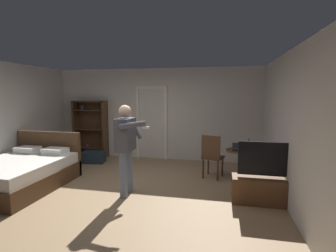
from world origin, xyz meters
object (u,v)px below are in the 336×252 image
(bed, at_px, (20,173))
(side_table, at_px, (241,160))
(bookshelf, at_px, (91,126))
(laptop, at_px, (240,148))
(person_blue_shirt, at_px, (126,143))
(tv_flatscreen, at_px, (267,186))
(suitcase_dark, at_px, (94,157))
(wooden_chair, at_px, (212,155))
(bottle_on_table, at_px, (249,146))

(bed, xyz_separation_m, side_table, (4.43, 1.27, 0.17))
(bookshelf, bearing_deg, laptop, -18.74)
(side_table, xyz_separation_m, person_blue_shirt, (-2.16, -1.18, 0.52))
(tv_flatscreen, relative_size, person_blue_shirt, 0.70)
(tv_flatscreen, distance_m, person_blue_shirt, 2.62)
(bookshelf, bearing_deg, side_table, -18.09)
(bed, xyz_separation_m, bookshelf, (0.12, 2.67, 0.63))
(bed, bearing_deg, suitcase_dark, 74.77)
(bed, xyz_separation_m, wooden_chair, (3.81, 1.35, 0.24))
(laptop, height_order, bottle_on_table, bottle_on_table)
(suitcase_dark, bearing_deg, bottle_on_table, -18.10)
(wooden_chair, bearing_deg, bookshelf, 160.28)
(laptop, height_order, wooden_chair, wooden_chair)
(person_blue_shirt, bearing_deg, bed, -177.87)
(laptop, relative_size, person_blue_shirt, 0.20)
(tv_flatscreen, distance_m, side_table, 1.13)
(side_table, bearing_deg, wooden_chair, 172.16)
(bookshelf, height_order, suitcase_dark, bookshelf)
(tv_flatscreen, distance_m, bottle_on_table, 1.12)
(tv_flatscreen, xyz_separation_m, suitcase_dark, (-4.25, 1.79, -0.15))
(tv_flatscreen, distance_m, wooden_chair, 1.52)
(tv_flatscreen, bearing_deg, side_table, 109.18)
(laptop, bearing_deg, suitcase_dark, 168.51)
(wooden_chair, bearing_deg, tv_flatscreen, -49.08)
(side_table, distance_m, suitcase_dark, 3.96)
(bed, relative_size, tv_flatscreen, 1.73)
(wooden_chair, xyz_separation_m, person_blue_shirt, (-1.54, -1.27, 0.45))
(bottle_on_table, bearing_deg, tv_flatscreen, -76.92)
(laptop, bearing_deg, wooden_chair, 167.69)
(wooden_chair, distance_m, person_blue_shirt, 2.04)
(bottle_on_table, distance_m, wooden_chair, 0.82)
(bookshelf, bearing_deg, suitcase_dark, -57.64)
(tv_flatscreen, height_order, suitcase_dark, tv_flatscreen)
(suitcase_dark, bearing_deg, laptop, -18.07)
(bed, distance_m, suitcase_dark, 2.08)
(side_table, bearing_deg, suitcase_dark, 169.21)
(bed, xyz_separation_m, laptop, (4.40, 1.22, 0.45))
(bookshelf, height_order, side_table, bookshelf)
(bed, relative_size, laptop, 6.11)
(bookshelf, xyz_separation_m, side_table, (4.31, -1.41, -0.46))
(bed, relative_size, wooden_chair, 2.06)
(bed, distance_m, wooden_chair, 4.05)
(tv_flatscreen, height_order, person_blue_shirt, person_blue_shirt)
(person_blue_shirt, height_order, suitcase_dark, person_blue_shirt)
(side_table, height_order, laptop, laptop)
(bookshelf, relative_size, bottle_on_table, 6.28)
(laptop, bearing_deg, bookshelf, 161.26)
(bookshelf, relative_size, laptop, 5.09)
(laptop, relative_size, suitcase_dark, 0.56)
(bottle_on_table, xyz_separation_m, suitcase_dark, (-4.02, 0.82, -0.66))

